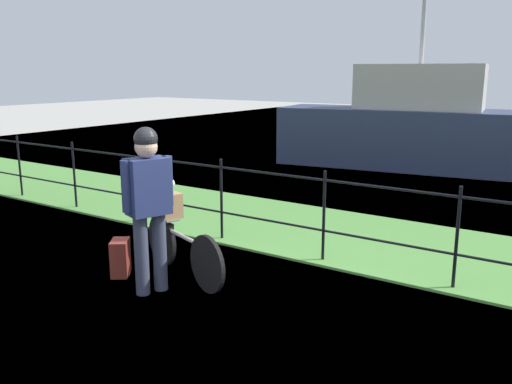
{
  "coord_description": "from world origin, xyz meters",
  "views": [
    {
      "loc": [
        2.77,
        -3.55,
        2.21
      ],
      "look_at": [
        -0.51,
        1.28,
        0.9
      ],
      "focal_mm": 38.19,
      "sensor_mm": 36.0,
      "label": 1
    }
  ],
  "objects": [
    {
      "name": "ground_plane",
      "position": [
        0.0,
        0.0,
        0.0
      ],
      "size": [
        60.0,
        60.0,
        0.0
      ],
      "primitive_type": "plane",
      "color": "#B2ADA3"
    },
    {
      "name": "cyclist_person",
      "position": [
        -1.03,
        0.16,
        1.0
      ],
      "size": [
        0.38,
        0.52,
        1.68
      ],
      "color": "#383D51",
      "rests_on": "ground"
    },
    {
      "name": "moored_boat_near",
      "position": [
        -1.17,
        8.77,
        0.89
      ],
      "size": [
        6.42,
        2.56,
        3.94
      ],
      "color": "#2D3856",
      "rests_on": "ground"
    },
    {
      "name": "iron_fence",
      "position": [
        -0.0,
        1.93,
        0.63
      ],
      "size": [
        18.04,
        0.04,
        1.09
      ],
      "color": "black",
      "rests_on": "ground"
    },
    {
      "name": "grass_strip",
      "position": [
        0.0,
        2.95,
        0.01
      ],
      "size": [
        27.0,
        2.4,
        0.03
      ],
      "primitive_type": "cube",
      "color": "#569342",
      "rests_on": "ground"
    },
    {
      "name": "bicycle_main",
      "position": [
        -1.04,
        0.64,
        0.32
      ],
      "size": [
        1.52,
        0.57,
        0.6
      ],
      "color": "black",
      "rests_on": "ground"
    },
    {
      "name": "terrier_dog",
      "position": [
        -1.35,
        0.75,
        0.96
      ],
      "size": [
        0.32,
        0.22,
        0.18
      ],
      "color": "silver",
      "rests_on": "wooden_crate"
    },
    {
      "name": "harbor_water",
      "position": [
        0.0,
        10.49,
        0.0
      ],
      "size": [
        30.0,
        30.0,
        0.0
      ],
      "primitive_type": "plane",
      "color": "slate",
      "rests_on": "ground"
    },
    {
      "name": "wooden_crate",
      "position": [
        -1.38,
        0.75,
        0.74
      ],
      "size": [
        0.4,
        0.36,
        0.28
      ],
      "primitive_type": "cube",
      "rotation": [
        0.0,
        0.0,
        -0.34
      ],
      "color": "#A87F51",
      "rests_on": "bicycle_main"
    },
    {
      "name": "backpack_on_paving",
      "position": [
        -1.65,
        0.3,
        0.2
      ],
      "size": [
        0.31,
        0.33,
        0.4
      ],
      "primitive_type": "cube",
      "rotation": [
        0.0,
        0.0,
        5.36
      ],
      "color": "maroon",
      "rests_on": "ground"
    }
  ]
}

